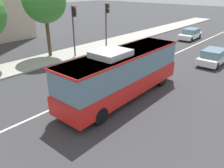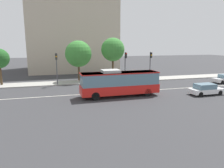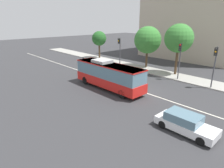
# 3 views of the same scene
# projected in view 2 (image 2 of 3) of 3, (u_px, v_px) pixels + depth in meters

# --- Properties ---
(ground_plane) EXTENTS (160.00, 160.00, 0.00)m
(ground_plane) POSITION_uv_depth(u_px,v_px,m) (139.00, 91.00, 29.82)
(ground_plane) COLOR #333335
(sidewalk_kerb) EXTENTS (80.00, 3.67, 0.14)m
(sidewalk_kerb) POSITION_uv_depth(u_px,v_px,m) (120.00, 80.00, 38.11)
(sidewalk_kerb) COLOR #9E9B93
(sidewalk_kerb) RESTS_ON ground_plane
(lane_centre_line) EXTENTS (76.00, 0.16, 0.01)m
(lane_centre_line) POSITION_uv_depth(u_px,v_px,m) (139.00, 91.00, 29.82)
(lane_centre_line) COLOR silver
(lane_centre_line) RESTS_ON ground_plane
(transit_bus) EXTENTS (10.04, 2.66, 3.46)m
(transit_bus) POSITION_uv_depth(u_px,v_px,m) (120.00, 82.00, 26.50)
(transit_bus) COLOR red
(transit_bus) RESTS_ON ground_plane
(sedan_white_ahead) EXTENTS (4.52, 1.87, 1.46)m
(sedan_white_ahead) POSITION_uv_depth(u_px,v_px,m) (206.00, 89.00, 27.56)
(sedan_white_ahead) COLOR white
(sedan_white_ahead) RESTS_ON ground_plane
(traffic_light_near_corner) EXTENTS (0.32, 0.62, 5.20)m
(traffic_light_near_corner) POSITION_uv_depth(u_px,v_px,m) (151.00, 61.00, 37.19)
(traffic_light_near_corner) COLOR #47474C
(traffic_light_near_corner) RESTS_ON ground_plane
(traffic_light_mid_block) EXTENTS (0.34, 0.62, 5.20)m
(traffic_light_mid_block) POSITION_uv_depth(u_px,v_px,m) (125.00, 62.00, 36.19)
(traffic_light_mid_block) COLOR #47474C
(traffic_light_mid_block) RESTS_ON ground_plane
(traffic_light_far_corner) EXTENTS (0.32, 0.62, 5.20)m
(traffic_light_far_corner) POSITION_uv_depth(u_px,v_px,m) (57.00, 63.00, 33.01)
(traffic_light_far_corner) COLOR #47474C
(traffic_light_far_corner) RESTS_ON ground_plane
(street_tree_kerbside_left) EXTENTS (4.22, 4.22, 7.71)m
(street_tree_kerbside_left) POSITION_uv_depth(u_px,v_px,m) (113.00, 50.00, 37.52)
(street_tree_kerbside_left) COLOR #4C3823
(street_tree_kerbside_left) RESTS_ON ground_plane
(street_tree_kerbside_right) EXTENTS (4.63, 4.63, 7.20)m
(street_tree_kerbside_right) POSITION_uv_depth(u_px,v_px,m) (78.00, 54.00, 36.64)
(street_tree_kerbside_right) COLOR #4C3823
(street_tree_kerbside_right) RESTS_ON ground_plane
(office_block_background) EXTENTS (20.53, 18.00, 20.40)m
(office_block_background) POSITION_uv_depth(u_px,v_px,m) (72.00, 29.00, 52.79)
(office_block_background) COLOR #B7A893
(office_block_background) RESTS_ON ground_plane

